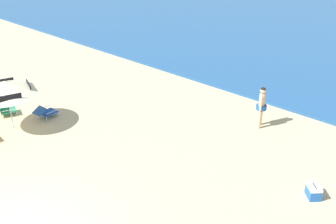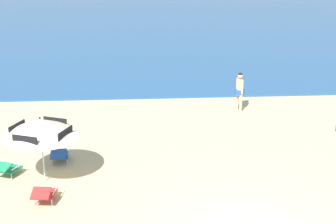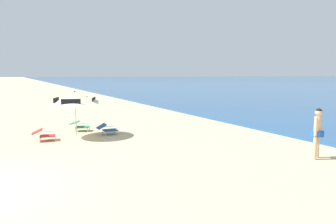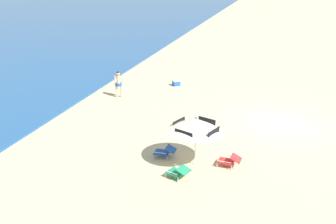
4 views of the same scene
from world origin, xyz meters
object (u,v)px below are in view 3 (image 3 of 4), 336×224
Objects in this scene: lounge_chair_under_umbrella at (44,134)px; beach_umbrella_striped_main at (75,98)px; lounge_chair_beside_umbrella at (80,125)px; person_standing_near_shore at (317,130)px; lounge_chair_facing_sea at (107,129)px.

beach_umbrella_striped_main is at bearing 98.69° from lounge_chair_under_umbrella.
beach_umbrella_striped_main reaches higher than lounge_chair_beside_umbrella.
lounge_chair_beside_umbrella is 0.60× the size of person_standing_near_shore.
person_standing_near_shore is (6.91, 7.53, 0.67)m from lounge_chair_under_umbrella.
person_standing_near_shore is (6.84, 4.90, 0.68)m from lounge_chair_facing_sea.
beach_umbrella_striped_main is 3.07× the size of lounge_chair_beside_umbrella.
beach_umbrella_striped_main is 3.23× the size of lounge_chair_under_umbrella.
lounge_chair_facing_sea is at bearing -144.39° from person_standing_near_shore.
lounge_chair_beside_umbrella is at bearing -147.39° from lounge_chair_facing_sea.
beach_umbrella_striped_main is 3.41× the size of lounge_chair_facing_sea.
lounge_chair_facing_sea is (1.44, 0.92, -0.01)m from lounge_chair_beside_umbrella.
lounge_chair_beside_umbrella is at bearing -144.90° from person_standing_near_shore.
lounge_chair_under_umbrella is 0.57× the size of person_standing_near_shore.
lounge_chair_under_umbrella is 10.24m from person_standing_near_shore.
beach_umbrella_striped_main is at bearing -17.84° from lounge_chair_beside_umbrella.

